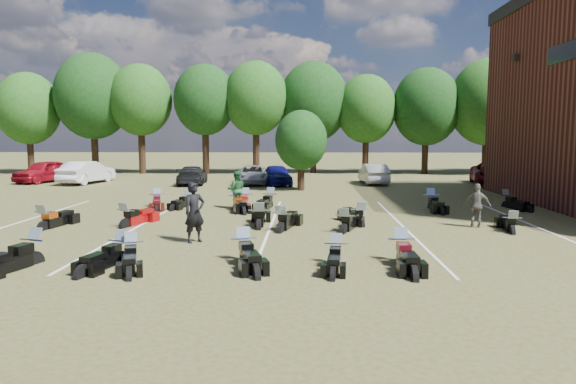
{
  "coord_description": "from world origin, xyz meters",
  "views": [
    {
      "loc": [
        -1.64,
        -16.1,
        3.49
      ],
      "look_at": [
        -2.38,
        4.0,
        1.2
      ],
      "focal_mm": 32.0,
      "sensor_mm": 36.0,
      "label": 1
    }
  ],
  "objects_px": {
    "person_black": "(195,212)",
    "motorcycle_3": "(336,264)",
    "person_green": "(236,190)",
    "motorcycle_7": "(126,227)",
    "motorcycle_0": "(33,264)",
    "motorcycle_14": "(157,207)",
    "car_0": "(44,171)",
    "car_4": "(277,175)",
    "person_grey": "(477,205)"
  },
  "relations": [
    {
      "from": "person_black",
      "to": "motorcycle_3",
      "type": "xyz_separation_m",
      "value": [
        4.39,
        -2.61,
        -0.98
      ]
    },
    {
      "from": "person_green",
      "to": "motorcycle_7",
      "type": "xyz_separation_m",
      "value": [
        -3.47,
        -5.08,
        -0.89
      ]
    },
    {
      "from": "motorcycle_0",
      "to": "motorcycle_14",
      "type": "relative_size",
      "value": 1.08
    },
    {
      "from": "motorcycle_7",
      "to": "motorcycle_14",
      "type": "xyz_separation_m",
      "value": [
        -0.38,
        5.37,
        0.0
      ]
    },
    {
      "from": "car_0",
      "to": "motorcycle_0",
      "type": "distance_m",
      "value": 25.78
    },
    {
      "from": "motorcycle_0",
      "to": "motorcycle_7",
      "type": "xyz_separation_m",
      "value": [
        0.57,
        5.48,
        0.0
      ]
    },
    {
      "from": "motorcycle_3",
      "to": "motorcycle_7",
      "type": "height_order",
      "value": "motorcycle_7"
    },
    {
      "from": "car_4",
      "to": "motorcycle_7",
      "type": "xyz_separation_m",
      "value": [
        -4.74,
        -16.23,
        -0.69
      ]
    },
    {
      "from": "person_black",
      "to": "person_green",
      "type": "height_order",
      "value": "person_black"
    },
    {
      "from": "motorcycle_3",
      "to": "car_4",
      "type": "bearing_deg",
      "value": 103.33
    },
    {
      "from": "motorcycle_3",
      "to": "motorcycle_14",
      "type": "bearing_deg",
      "value": 132.93
    },
    {
      "from": "person_grey",
      "to": "motorcycle_3",
      "type": "bearing_deg",
      "value": 62.78
    },
    {
      "from": "person_green",
      "to": "motorcycle_0",
      "type": "height_order",
      "value": "person_green"
    },
    {
      "from": "car_0",
      "to": "person_green",
      "type": "xyz_separation_m",
      "value": [
        15.63,
        -12.46,
        0.09
      ]
    },
    {
      "from": "car_4",
      "to": "person_black",
      "type": "xyz_separation_m",
      "value": [
        -1.57,
        -18.76,
        0.28
      ]
    },
    {
      "from": "car_4",
      "to": "person_green",
      "type": "xyz_separation_m",
      "value": [
        -1.27,
        -11.16,
        0.19
      ]
    },
    {
      "from": "motorcycle_7",
      "to": "person_grey",
      "type": "bearing_deg",
      "value": -160.15
    },
    {
      "from": "motorcycle_3",
      "to": "motorcycle_14",
      "type": "relative_size",
      "value": 0.9
    },
    {
      "from": "car_0",
      "to": "motorcycle_7",
      "type": "bearing_deg",
      "value": -37.32
    },
    {
      "from": "car_0",
      "to": "person_green",
      "type": "distance_m",
      "value": 19.99
    },
    {
      "from": "person_grey",
      "to": "person_black",
      "type": "bearing_deg",
      "value": 34.37
    },
    {
      "from": "person_black",
      "to": "motorcycle_14",
      "type": "height_order",
      "value": "person_black"
    },
    {
      "from": "person_black",
      "to": "motorcycle_3",
      "type": "bearing_deg",
      "value": -71.21
    },
    {
      "from": "person_green",
      "to": "person_grey",
      "type": "height_order",
      "value": "person_green"
    },
    {
      "from": "car_0",
      "to": "car_4",
      "type": "height_order",
      "value": "car_0"
    },
    {
      "from": "motorcycle_0",
      "to": "motorcycle_3",
      "type": "height_order",
      "value": "motorcycle_0"
    },
    {
      "from": "car_4",
      "to": "motorcycle_0",
      "type": "xyz_separation_m",
      "value": [
        -5.31,
        -21.72,
        -0.69
      ]
    },
    {
      "from": "motorcycle_7",
      "to": "car_0",
      "type": "bearing_deg",
      "value": -37.69
    },
    {
      "from": "motorcycle_7",
      "to": "person_black",
      "type": "bearing_deg",
      "value": 159.06
    },
    {
      "from": "motorcycle_14",
      "to": "person_grey",
      "type": "bearing_deg",
      "value": -35.24
    },
    {
      "from": "person_green",
      "to": "person_grey",
      "type": "relative_size",
      "value": 1.07
    },
    {
      "from": "motorcycle_0",
      "to": "motorcycle_7",
      "type": "distance_m",
      "value": 5.51
    },
    {
      "from": "car_0",
      "to": "motorcycle_14",
      "type": "bearing_deg",
      "value": -27.99
    },
    {
      "from": "person_grey",
      "to": "motorcycle_0",
      "type": "relative_size",
      "value": 0.68
    },
    {
      "from": "car_0",
      "to": "car_4",
      "type": "bearing_deg",
      "value": 13.54
    },
    {
      "from": "motorcycle_0",
      "to": "car_0",
      "type": "bearing_deg",
      "value": 131.81
    },
    {
      "from": "motorcycle_7",
      "to": "car_4",
      "type": "bearing_deg",
      "value": -88.73
    },
    {
      "from": "car_4",
      "to": "motorcycle_3",
      "type": "bearing_deg",
      "value": -94.72
    },
    {
      "from": "motorcycle_3",
      "to": "motorcycle_7",
      "type": "relative_size",
      "value": 0.86
    },
    {
      "from": "person_grey",
      "to": "motorcycle_3",
      "type": "distance_m",
      "value": 7.99
    },
    {
      "from": "car_0",
      "to": "motorcycle_0",
      "type": "bearing_deg",
      "value": -45.33
    },
    {
      "from": "car_0",
      "to": "person_black",
      "type": "relative_size",
      "value": 2.39
    },
    {
      "from": "person_green",
      "to": "motorcycle_14",
      "type": "relative_size",
      "value": 0.78
    },
    {
      "from": "car_0",
      "to": "motorcycle_3",
      "type": "distance_m",
      "value": 30.05
    },
    {
      "from": "motorcycle_0",
      "to": "motorcycle_3",
      "type": "bearing_deg",
      "value": 17.56
    },
    {
      "from": "motorcycle_0",
      "to": "motorcycle_14",
      "type": "xyz_separation_m",
      "value": [
        0.18,
        10.85,
        0.0
      ]
    },
    {
      "from": "motorcycle_14",
      "to": "person_black",
      "type": "bearing_deg",
      "value": -81.28
    },
    {
      "from": "car_4",
      "to": "person_green",
      "type": "relative_size",
      "value": 2.3
    },
    {
      "from": "motorcycle_14",
      "to": "motorcycle_3",
      "type": "bearing_deg",
      "value": -68.41
    },
    {
      "from": "car_4",
      "to": "motorcycle_7",
      "type": "height_order",
      "value": "car_4"
    }
  ]
}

